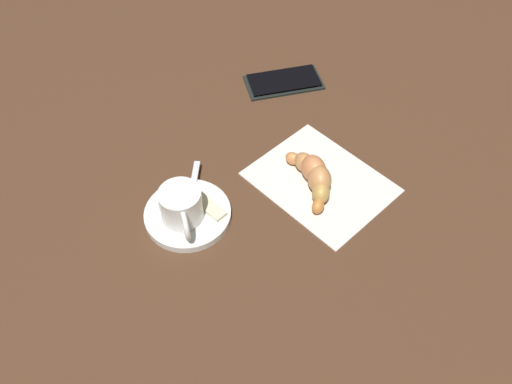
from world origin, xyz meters
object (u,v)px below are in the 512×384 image
(saucer, at_px, (188,214))
(croissant, at_px, (314,175))
(espresso_cup, at_px, (181,206))
(napkin, at_px, (320,182))
(teaspoon, at_px, (189,207))
(sugar_packet, at_px, (206,204))
(cell_phone, at_px, (284,82))

(saucer, height_order, croissant, croissant)
(espresso_cup, relative_size, napkin, 0.44)
(napkin, height_order, croissant, croissant)
(saucer, distance_m, teaspoon, 0.01)
(napkin, xyz_separation_m, croissant, (-0.01, 0.00, 0.02))
(sugar_packet, bearing_deg, saucer, 71.66)
(espresso_cup, height_order, teaspoon, espresso_cup)
(saucer, distance_m, espresso_cup, 0.03)
(sugar_packet, xyz_separation_m, napkin, (0.17, -0.03, -0.01))
(saucer, bearing_deg, cell_phone, 35.17)
(croissant, bearing_deg, napkin, -2.34)
(sugar_packet, relative_size, cell_phone, 0.48)
(espresso_cup, relative_size, teaspoon, 0.73)
(napkin, distance_m, cell_phone, 0.24)
(teaspoon, relative_size, croissant, 0.96)
(saucer, bearing_deg, espresso_cup, -147.80)
(saucer, bearing_deg, sugar_packet, -1.96)
(teaspoon, distance_m, napkin, 0.20)
(saucer, relative_size, sugar_packet, 1.76)
(napkin, xyz_separation_m, cell_phone, (0.07, 0.23, 0.00))
(espresso_cup, bearing_deg, napkin, -8.18)
(croissant, bearing_deg, cell_phone, 70.27)
(teaspoon, xyz_separation_m, napkin, (0.20, -0.04, -0.01))
(cell_phone, bearing_deg, napkin, -106.85)
(teaspoon, xyz_separation_m, croissant, (0.18, -0.04, 0.01))
(sugar_packet, bearing_deg, teaspoon, 59.45)
(sugar_packet, relative_size, napkin, 0.36)
(sugar_packet, relative_size, croissant, 0.56)
(napkin, bearing_deg, croissant, 177.66)
(sugar_packet, bearing_deg, cell_phone, -68.06)
(espresso_cup, xyz_separation_m, cell_phone, (0.28, 0.20, -0.03))
(saucer, relative_size, espresso_cup, 1.42)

